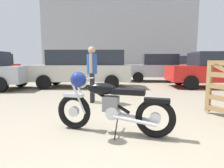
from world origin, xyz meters
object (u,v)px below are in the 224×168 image
Objects in this scene: bystander at (92,68)px; silver_sedan_mid at (214,70)px; dark_sedan_left at (159,68)px; red_hatchback_near at (189,65)px; vintage_motorcycle at (109,105)px; white_estate_far at (83,67)px.

silver_sedan_mid is (5.34, 3.37, -0.18)m from bystander.
dark_sedan_left is 0.89× the size of red_hatchback_near.
vintage_motorcycle is at bearing 105.65° from bystander.
vintage_motorcycle is 0.47× the size of dark_sedan_left.
bystander is at bearing 33.61° from silver_sedan_mid.
bystander is at bearing -115.64° from dark_sedan_left.
bystander is 6.97m from dark_sedan_left.
vintage_motorcycle is 6.04m from white_estate_far.
silver_sedan_mid is at bearing -145.92° from bystander.
bystander is 0.39× the size of silver_sedan_mid.
vintage_motorcycle is 2.53m from bystander.
vintage_motorcycle is at bearing 102.94° from white_estate_far.
dark_sedan_left is at bearing -53.10° from silver_sedan_mid.
vintage_motorcycle is 7.48m from silver_sedan_mid.
white_estate_far is (-4.29, -2.65, 0.10)m from dark_sedan_left.
bystander is 0.35× the size of white_estate_far.
white_estate_far is (-0.89, 3.44, -0.08)m from bystander.
dark_sedan_left reaches higher than bystander.
vintage_motorcycle is at bearing 51.89° from silver_sedan_mid.
vintage_motorcycle is 15.81m from red_hatchback_near.
red_hatchback_near is at bearing -120.49° from bystander.
red_hatchback_near reaches higher than bystander.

